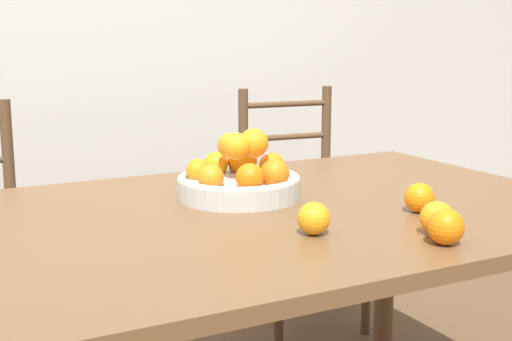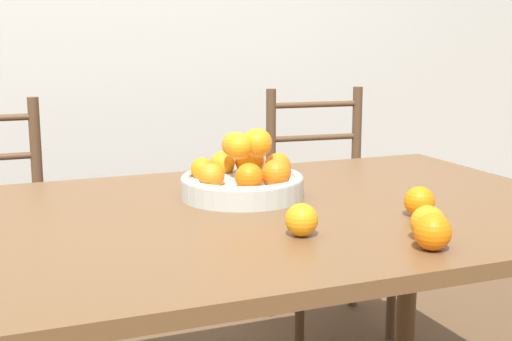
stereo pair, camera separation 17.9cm
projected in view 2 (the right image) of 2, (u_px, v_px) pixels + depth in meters
The scene contains 8 objects.
wall_back at pixel (86, 5), 3.09m from camera, with size 8.00×0.06×2.60m.
dining_table at pixel (204, 246), 1.73m from camera, with size 1.99×1.10×0.75m.
fruit_bowl at pixel (243, 177), 1.89m from camera, with size 0.33×0.33×0.18m.
orange_loose_0 at pixel (428, 223), 1.51m from camera, with size 0.07×0.07×0.07m.
orange_loose_1 at pixel (419, 202), 1.70m from camera, with size 0.07×0.07×0.07m.
orange_loose_2 at pixel (433, 232), 1.44m from camera, with size 0.08×0.08×0.08m.
orange_loose_3 at pixel (301, 220), 1.54m from camera, with size 0.07×0.07×0.07m.
chair_right at pixel (326, 211), 2.87m from camera, with size 0.46×0.44×0.96m.
Camera 2 is at (-0.51, -1.59, 1.19)m, focal length 50.00 mm.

